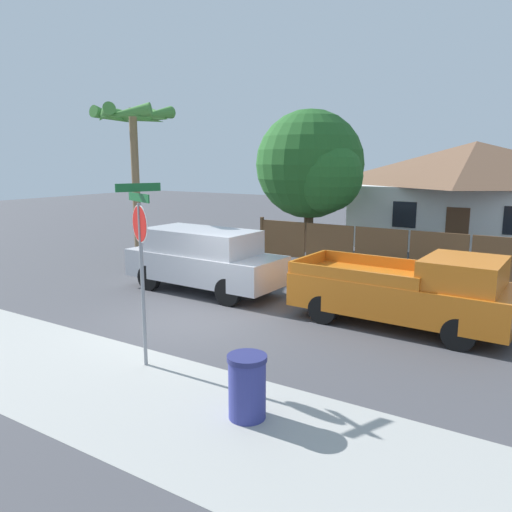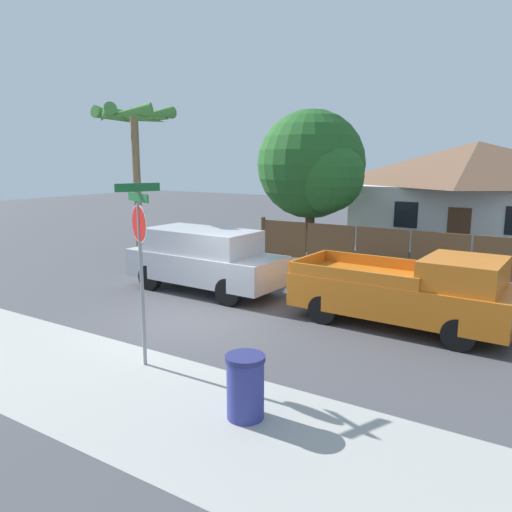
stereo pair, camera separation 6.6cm
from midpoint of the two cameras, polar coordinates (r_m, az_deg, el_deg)
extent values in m
plane|color=#47474C|center=(12.42, -7.13, -7.34)|extent=(80.00, 80.00, 0.00)
cube|color=#A3A39E|center=(10.08, -20.47, -12.34)|extent=(36.00, 3.20, 0.01)
cube|color=brown|center=(20.46, 3.04, 2.01)|extent=(1.96, 0.06, 1.44)
cube|color=brown|center=(19.56, 8.27, 1.50)|extent=(1.96, 0.06, 1.44)
cube|color=brown|center=(18.84, 13.95, 0.94)|extent=(1.96, 0.06, 1.44)
cube|color=brown|center=(18.32, 20.01, 0.32)|extent=(1.96, 0.06, 1.44)
cube|color=brown|center=(18.02, 26.34, -0.32)|extent=(1.96, 0.06, 1.44)
cube|color=brown|center=(20.97, 0.60, 2.37)|extent=(0.12, 0.12, 1.54)
cube|color=white|center=(24.92, 23.28, 4.24)|extent=(9.60, 6.29, 2.75)
pyramid|color=brown|center=(24.79, 23.69, 9.65)|extent=(10.37, 6.80, 1.96)
cube|color=black|center=(22.27, 16.50, 4.56)|extent=(1.00, 0.04, 1.10)
cube|color=brown|center=(21.86, 21.87, 2.55)|extent=(0.90, 0.04, 2.00)
cylinder|color=brown|center=(21.49, 5.93, 3.17)|extent=(0.40, 0.40, 2.02)
sphere|color=#235B23|center=(21.30, 6.08, 10.38)|extent=(4.51, 4.51, 4.51)
sphere|color=#266326|center=(20.37, 7.94, 9.05)|extent=(2.93, 2.93, 2.93)
cylinder|color=brown|center=(18.96, -13.65, 7.50)|extent=(0.28, 0.28, 5.70)
cone|color=#428438|center=(18.29, -11.74, 15.55)|extent=(0.44, 1.87, 0.72)
cone|color=#428438|center=(19.27, -11.01, 15.33)|extent=(1.84, 1.32, 0.72)
cone|color=#428438|center=(19.96, -13.19, 15.08)|extent=(1.84, 1.32, 0.72)
cone|color=#428438|center=(19.73, -16.10, 15.00)|extent=(0.44, 1.87, 0.72)
cone|color=#428438|center=(18.78, -17.08, 15.18)|extent=(1.84, 1.32, 0.72)
cone|color=#428438|center=(18.04, -14.91, 15.49)|extent=(1.84, 1.32, 0.72)
cube|color=#B7B7BC|center=(14.90, -6.02, -1.15)|extent=(4.89, 2.02, 0.82)
cube|color=#B7B7BC|center=(14.85, -6.44, 1.75)|extent=(3.44, 1.82, 0.68)
cube|color=black|center=(13.87, -1.37, 1.17)|extent=(0.11, 1.64, 0.57)
cylinder|color=black|center=(14.75, 0.53, -2.77)|extent=(0.77, 0.22, 0.77)
cylinder|color=black|center=(13.46, -3.33, -4.13)|extent=(0.77, 0.22, 0.77)
cylinder|color=black|center=(16.56, -8.15, -1.38)|extent=(0.77, 0.22, 0.77)
cylinder|color=black|center=(15.42, -12.23, -2.43)|extent=(0.77, 0.22, 0.77)
cube|color=orange|center=(12.29, 15.96, -4.30)|extent=(5.07, 2.21, 0.81)
cube|color=orange|center=(11.79, 22.49, -1.76)|extent=(1.66, 1.94, 0.63)
cube|color=orange|center=(13.33, 13.93, -0.62)|extent=(3.14, 0.18, 0.28)
cube|color=orange|center=(11.56, 10.57, -2.22)|extent=(3.14, 0.18, 0.28)
cube|color=orange|center=(13.10, 5.83, -0.55)|extent=(0.14, 1.95, 0.28)
cylinder|color=black|center=(12.90, 23.75, -5.89)|extent=(0.70, 0.22, 0.70)
cylinder|color=black|center=(11.18, 21.99, -8.27)|extent=(0.70, 0.22, 0.70)
cylinder|color=black|center=(13.73, 10.93, -4.16)|extent=(0.70, 0.22, 0.70)
cylinder|color=black|center=(12.13, 7.49, -6.06)|extent=(0.70, 0.22, 0.70)
cylinder|color=gray|center=(9.55, -13.02, -3.40)|extent=(0.07, 0.07, 3.10)
cylinder|color=red|center=(9.34, -13.33, 3.59)|extent=(0.61, 0.29, 0.66)
cylinder|color=white|center=(9.33, -13.33, 3.59)|extent=(0.64, 0.29, 0.70)
cube|color=#19602D|center=(9.29, -13.46, 6.52)|extent=(0.87, 0.40, 0.15)
cube|color=#19602D|center=(9.28, -13.51, 7.63)|extent=(0.36, 0.79, 0.15)
cylinder|color=navy|center=(7.80, -1.27, -14.98)|extent=(0.57, 0.57, 0.92)
cylinder|color=navy|center=(7.59, -1.29, -11.58)|extent=(0.61, 0.61, 0.08)
camera|label=1|loc=(0.03, -90.16, -0.03)|focal=35.00mm
camera|label=2|loc=(0.03, 89.84, 0.03)|focal=35.00mm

